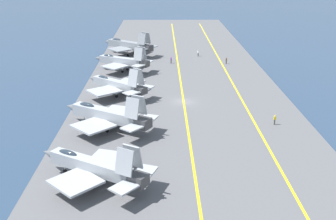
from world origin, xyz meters
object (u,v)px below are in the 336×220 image
Objects in this scene: parked_jet_fifth at (122,61)px; crew_yellow_vest at (275,119)px; parked_jet_second at (93,166)px; parked_jet_fourth at (117,85)px; parked_jet_third at (107,115)px; crew_purple_vest at (171,60)px; crew_brown_vest at (226,60)px; parked_jet_sixth at (128,45)px; crew_white_vest at (198,53)px.

parked_jet_fifth is 8.82× the size of crew_yellow_vest.
parked_jet_second is 1.09× the size of parked_jet_fourth.
parked_jet_third is at bearing 1.48° from parked_jet_second.
parked_jet_fifth is (36.10, 0.76, 0.18)m from parked_jet_third.
crew_yellow_vest is at bearing -159.02° from crew_purple_vest.
crew_yellow_vest is (-41.88, -1.99, 0.01)m from crew_brown_vest.
parked_jet_sixth is at bearing 0.89° from parked_jet_second.
crew_white_vest is (-2.13, -19.69, -1.83)m from parked_jet_sixth.
crew_brown_vest is 0.99× the size of crew_yellow_vest.
crew_purple_vest is at bearing -14.41° from parked_jet_third.
parked_jet_sixth reaches higher than crew_brown_vest.
parked_jet_fourth is 19.04m from parked_jet_fifth.
parked_jet_fifth is at bearing 128.82° from crew_white_vest.
parked_jet_fourth is 29.16m from crew_purple_vest.
parked_jet_fifth is 8.21× the size of crew_white_vest.
parked_jet_fourth is at bearing -177.72° from parked_jet_fifth.
parked_jet_sixth is at bearing 1.01° from parked_jet_fourth.
parked_jet_second is 0.96× the size of parked_jet_sixth.
crew_brown_vest is (43.22, -25.63, -1.45)m from parked_jet_third.
crew_white_vest is at bearing 9.62° from crew_yellow_vest.
parked_jet_fifth is 25.44m from crew_white_vest.
parked_jet_second is 1.04× the size of parked_jet_fifth.
parked_jet_sixth reaches higher than parked_jet_third.
parked_jet_fourth reaches higher than crew_yellow_vest.
parked_jet_third is 8.90× the size of crew_white_vest.
parked_jet_third is at bearing 165.59° from crew_purple_vest.
crew_yellow_vest is (1.34, -27.62, -1.44)m from parked_jet_third.
parked_jet_sixth is at bearing 67.43° from crew_brown_vest.
crew_white_vest reaches higher than crew_brown_vest.
crew_purple_vest is (43.93, -11.29, -1.45)m from parked_jet_third.
crew_purple_vest is at bearing 20.98° from crew_yellow_vest.
crew_purple_vest is at bearing -57.02° from parked_jet_fifth.
crew_purple_vest is at bearing -130.56° from parked_jet_sixth.
parked_jet_third is at bearing -179.99° from parked_jet_fourth.
crew_purple_vest is 11.20m from crew_white_vest.
crew_purple_vest is 0.99× the size of crew_yellow_vest.
crew_brown_vest is (26.14, -25.64, -1.43)m from parked_jet_fourth.
crew_yellow_vest reaches higher than crew_purple_vest.
parked_jet_sixth reaches higher than parked_jet_second.
parked_jet_second is 0.96× the size of parked_jet_third.
parked_jet_sixth is 9.61× the size of crew_purple_vest.
crew_purple_vest is at bearing -22.82° from parked_jet_fourth.
crew_white_vest is (34.95, -19.03, -1.35)m from parked_jet_fourth.
parked_jet_sixth is at bearing 83.84° from crew_white_vest.
parked_jet_fourth is at bearing 157.18° from crew_purple_vest.
parked_jet_sixth is 9.56× the size of crew_yellow_vest.
parked_jet_sixth is at bearing 49.44° from crew_purple_vest.
parked_jet_third is 1.13× the size of parked_jet_fourth.
parked_jet_fifth is at bearing 1.30° from parked_jet_second.
parked_jet_second is at bearing -178.52° from parked_jet_third.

